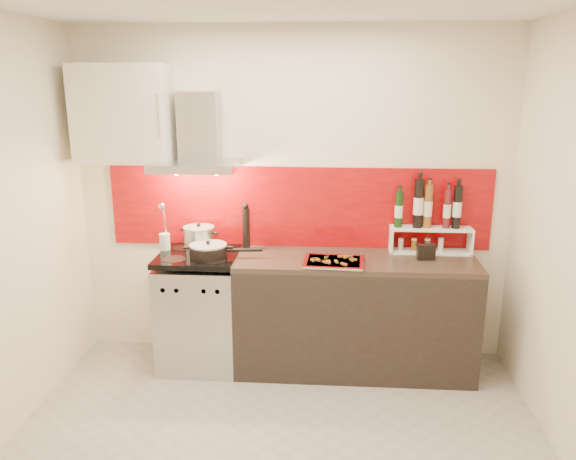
# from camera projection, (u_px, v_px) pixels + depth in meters

# --- Properties ---
(floor) EXTENTS (3.40, 3.40, 0.00)m
(floor) POSITION_uv_depth(u_px,v_px,m) (277.00, 453.00, 3.41)
(floor) COLOR #9E9991
(floor) RESTS_ON ground
(back_wall) EXTENTS (3.40, 0.02, 2.60)m
(back_wall) POSITION_uv_depth(u_px,v_px,m) (292.00, 197.00, 4.42)
(back_wall) COLOR silver
(back_wall) RESTS_ON ground
(backsplash) EXTENTS (3.00, 0.02, 0.64)m
(backsplash) POSITION_uv_depth(u_px,v_px,m) (298.00, 207.00, 4.43)
(backsplash) COLOR maroon
(backsplash) RESTS_ON back_wall
(range_stove) EXTENTS (0.60, 0.60, 0.91)m
(range_stove) POSITION_uv_depth(u_px,v_px,m) (200.00, 311.00, 4.40)
(range_stove) COLOR #B7B7BA
(range_stove) RESTS_ON ground
(counter) EXTENTS (1.80, 0.60, 0.90)m
(counter) POSITION_uv_depth(u_px,v_px,m) (354.00, 314.00, 4.32)
(counter) COLOR black
(counter) RESTS_ON ground
(range_hood) EXTENTS (0.62, 0.50, 0.61)m
(range_hood) POSITION_uv_depth(u_px,v_px,m) (198.00, 142.00, 4.20)
(range_hood) COLOR #B7B7BA
(range_hood) RESTS_ON back_wall
(upper_cabinet) EXTENTS (0.70, 0.35, 0.72)m
(upper_cabinet) POSITION_uv_depth(u_px,v_px,m) (123.00, 114.00, 4.17)
(upper_cabinet) COLOR beige
(upper_cabinet) RESTS_ON back_wall
(stock_pot) EXTENTS (0.24, 0.24, 0.21)m
(stock_pot) POSITION_uv_depth(u_px,v_px,m) (199.00, 238.00, 4.39)
(stock_pot) COLOR #B7B7BA
(stock_pot) RESTS_ON range_stove
(saute_pan) EXTENTS (0.54, 0.28, 0.13)m
(saute_pan) POSITION_uv_depth(u_px,v_px,m) (209.00, 251.00, 4.19)
(saute_pan) COLOR black
(saute_pan) RESTS_ON range_stove
(utensil_jar) EXTENTS (0.08, 0.13, 0.40)m
(utensil_jar) POSITION_uv_depth(u_px,v_px,m) (164.00, 236.00, 4.35)
(utensil_jar) COLOR silver
(utensil_jar) RESTS_ON range_stove
(pepper_mill) EXTENTS (0.06, 0.06, 0.38)m
(pepper_mill) POSITION_uv_depth(u_px,v_px,m) (246.00, 227.00, 4.36)
(pepper_mill) COLOR black
(pepper_mill) RESTS_ON counter
(step_shelf) EXTENTS (0.62, 0.17, 0.57)m
(step_shelf) POSITION_uv_depth(u_px,v_px,m) (429.00, 221.00, 4.28)
(step_shelf) COLOR white
(step_shelf) RESTS_ON counter
(caddy_box) EXTENTS (0.14, 0.07, 0.11)m
(caddy_box) POSITION_uv_depth(u_px,v_px,m) (426.00, 252.00, 4.16)
(caddy_box) COLOR black
(caddy_box) RESTS_ON counter
(baking_tray) EXTENTS (0.45, 0.36, 0.03)m
(baking_tray) POSITION_uv_depth(u_px,v_px,m) (334.00, 262.00, 4.08)
(baking_tray) COLOR silver
(baking_tray) RESTS_ON counter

